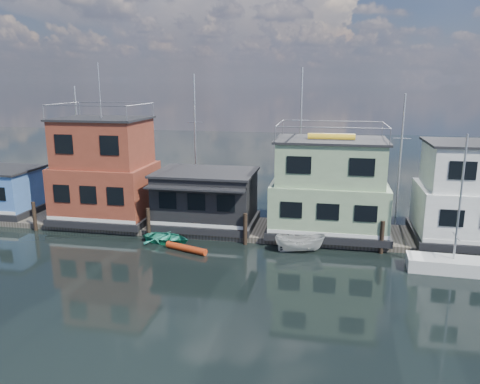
% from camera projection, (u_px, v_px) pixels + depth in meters
% --- Properties ---
extents(ground, '(160.00, 160.00, 0.00)m').
position_uv_depth(ground, '(155.00, 301.00, 23.92)').
color(ground, black).
rests_on(ground, ground).
extents(dock, '(48.00, 5.00, 0.40)m').
position_uv_depth(dock, '(213.00, 227.00, 35.33)').
color(dock, '#595147').
rests_on(dock, ground).
extents(houseboat_red, '(7.40, 5.90, 11.86)m').
position_uv_depth(houseboat_red, '(105.00, 172.00, 35.99)').
color(houseboat_red, black).
rests_on(houseboat_red, dock).
extents(houseboat_dark, '(7.40, 6.10, 4.06)m').
position_uv_depth(houseboat_dark, '(206.00, 198.00, 34.88)').
color(houseboat_dark, black).
rests_on(houseboat_dark, dock).
extents(houseboat_green, '(8.40, 5.90, 7.03)m').
position_uv_depth(houseboat_green, '(329.00, 188.00, 32.97)').
color(houseboat_green, black).
rests_on(houseboat_green, dock).
extents(pilings, '(42.28, 0.28, 2.20)m').
position_uv_depth(pilings, '(198.00, 226.00, 32.50)').
color(pilings, '#2D2116').
rests_on(pilings, ground).
extents(background_masts, '(36.40, 0.16, 12.00)m').
position_uv_depth(background_masts, '(285.00, 147.00, 38.92)').
color(background_masts, silver).
rests_on(background_masts, ground).
extents(motorboat, '(3.43, 1.67, 1.27)m').
position_uv_depth(motorboat, '(300.00, 243.00, 30.53)').
color(motorboat, beige).
rests_on(motorboat, ground).
extents(dinghy_teal, '(3.84, 3.11, 0.70)m').
position_uv_depth(dinghy_teal, '(167.00, 238.00, 32.38)').
color(dinghy_teal, teal).
rests_on(dinghy_teal, ground).
extents(day_sailer, '(5.22, 1.93, 8.13)m').
position_uv_depth(day_sailer, '(453.00, 264.00, 27.46)').
color(day_sailer, silver).
rests_on(day_sailer, ground).
extents(red_kayak, '(3.05, 1.45, 0.45)m').
position_uv_depth(red_kayak, '(186.00, 248.00, 30.73)').
color(red_kayak, '#B23413').
rests_on(red_kayak, ground).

